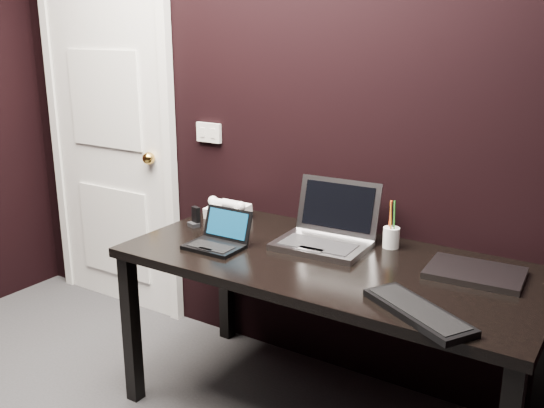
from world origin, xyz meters
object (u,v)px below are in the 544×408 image
Objects in this scene: ext_keyboard at (418,312)px; desk_phone at (228,210)px; closed_laptop at (475,273)px; desk at (329,277)px; netbook at (218,240)px; mobile_phone at (195,219)px; silver_laptop at (326,234)px; pen_cup at (391,237)px; door at (110,135)px.

desk_phone reaches higher than ext_keyboard.
desk is at bearing -165.49° from closed_laptop.
netbook is at bearing -164.80° from closed_laptop.
desk_phone is 0.19m from mobile_phone.
desk_phone is at bearing 172.03° from silver_laptop.
silver_laptop is 0.28m from pen_cup.
netbook is at bearing -164.01° from desk.
ext_keyboard reaches higher than desk.
closed_laptop is (0.07, 0.43, -0.00)m from ext_keyboard.
netbook is at bearing -59.03° from desk_phone.
silver_laptop is 0.65m from mobile_phone.
desk_phone is (0.97, -0.16, -0.26)m from door.
desk_phone reaches higher than desk.
silver_laptop is (-0.09, 0.14, 0.13)m from desk.
netbook reaches higher than closed_laptop.
mobile_phone is (-0.05, -0.19, -0.01)m from desk_phone.
mobile_phone is (-1.27, -0.11, 0.02)m from closed_laptop.
pen_cup is (-0.32, 0.55, 0.04)m from ext_keyboard.
desk_phone is at bearing 120.97° from netbook.
mobile_phone is 0.92m from pen_cup.
netbook is (-0.47, -0.13, 0.11)m from desk.
desk_phone reaches higher than closed_laptop.
netbook is 0.65× the size of closed_laptop.
desk is 8.19× the size of pen_cup.
desk is 4.27× the size of silver_laptop.
netbook is 2.54× the size of mobile_phone.
pen_cup is (1.80, -0.11, -0.26)m from door.
ext_keyboard is 1.25m from mobile_phone.
door reaches higher than pen_cup.
ext_keyboard is at bearing -37.16° from silver_laptop.
silver_laptop reaches higher than closed_laptop.
ext_keyboard is 0.64m from pen_cup.
desk_phone is (-1.15, 0.51, 0.03)m from ext_keyboard.
desk_phone is (-0.68, 0.22, 0.12)m from desk.
ext_keyboard is at bearing -31.66° from desk.
door is 1.31m from netbook.
desk_phone is at bearing 156.13° from ext_keyboard.
desk is (1.65, -0.38, -0.38)m from door.
pen_cup is (0.62, 0.40, 0.02)m from netbook.
door is 5.38× the size of silver_laptop.
desk_phone is at bearing -177.06° from pen_cup.
silver_laptop is 1.92× the size of pen_cup.
netbook is 1.06× the size of desk_phone.
closed_laptop is at bearing 0.44° from silver_laptop.
desk_phone is (-1.22, 0.08, 0.03)m from closed_laptop.
netbook is 0.74m from pen_cup.
mobile_phone is at bearing 177.41° from desk.
netbook is 1.05m from closed_laptop.
netbook is 0.56× the size of ext_keyboard.
desk is at bearing 15.99° from netbook.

